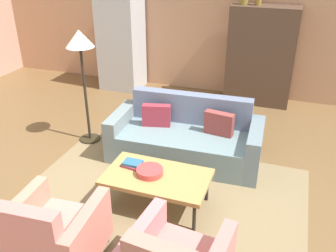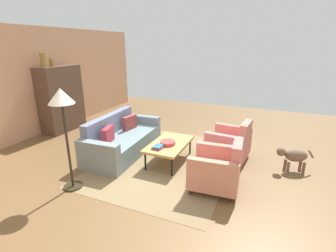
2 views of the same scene
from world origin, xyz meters
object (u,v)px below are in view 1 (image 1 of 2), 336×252
(refrigerator, at_px, (121,44))
(floor_lamp, at_px, (80,50))
(cabinet, at_px, (261,56))
(coffee_table, at_px, (157,178))
(book_stack, at_px, (133,164))
(fruit_bowl, at_px, (150,171))
(armchair_left, at_px, (52,238))
(couch, at_px, (186,138))

(refrigerator, distance_m, floor_lamp, 2.45)
(cabinet, distance_m, floor_lamp, 3.37)
(coffee_table, relative_size, floor_lamp, 0.70)
(book_stack, bearing_deg, fruit_bowl, -19.95)
(armchair_left, bearing_deg, fruit_bowl, 62.29)
(fruit_bowl, distance_m, book_stack, 0.27)
(coffee_table, bearing_deg, refrigerator, 121.11)
(armchair_left, relative_size, book_stack, 3.29)
(coffee_table, height_order, cabinet, cabinet)
(book_stack, height_order, cabinet, cabinet)
(armchair_left, relative_size, fruit_bowl, 2.86)
(floor_lamp, bearing_deg, cabinet, 47.20)
(fruit_bowl, height_order, cabinet, cabinet)
(armchair_left, bearing_deg, cabinet, 70.68)
(cabinet, bearing_deg, armchair_left, -105.20)
(armchair_left, distance_m, fruit_bowl, 1.28)
(book_stack, bearing_deg, coffee_table, -15.16)
(couch, distance_m, armchair_left, 2.43)
(armchair_left, distance_m, floor_lamp, 2.73)
(armchair_left, bearing_deg, couch, 71.78)
(floor_lamp, bearing_deg, refrigerator, 102.80)
(refrigerator, relative_size, floor_lamp, 1.08)
(fruit_bowl, distance_m, refrigerator, 4.04)
(couch, relative_size, fruit_bowl, 6.95)
(couch, height_order, floor_lamp, floor_lamp)
(couch, relative_size, floor_lamp, 1.24)
(book_stack, height_order, floor_lamp, floor_lamp)
(couch, xyz_separation_m, armchair_left, (-0.59, -2.35, 0.06))
(coffee_table, xyz_separation_m, armchair_left, (-0.60, -1.17, -0.04))
(fruit_bowl, distance_m, floor_lamp, 2.11)
(armchair_left, height_order, fruit_bowl, armchair_left)
(coffee_table, height_order, fruit_bowl, fruit_bowl)
(coffee_table, bearing_deg, floor_lamp, 143.97)
(coffee_table, xyz_separation_m, book_stack, (-0.34, 0.09, 0.06))
(armchair_left, bearing_deg, coffee_table, 58.84)
(coffee_table, relative_size, cabinet, 0.67)
(armchair_left, distance_m, book_stack, 1.29)
(armchair_left, bearing_deg, book_stack, 74.34)
(armchair_left, bearing_deg, refrigerator, 103.81)
(coffee_table, bearing_deg, armchair_left, -117.04)
(book_stack, bearing_deg, refrigerator, 117.46)
(couch, bearing_deg, book_stack, 70.35)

